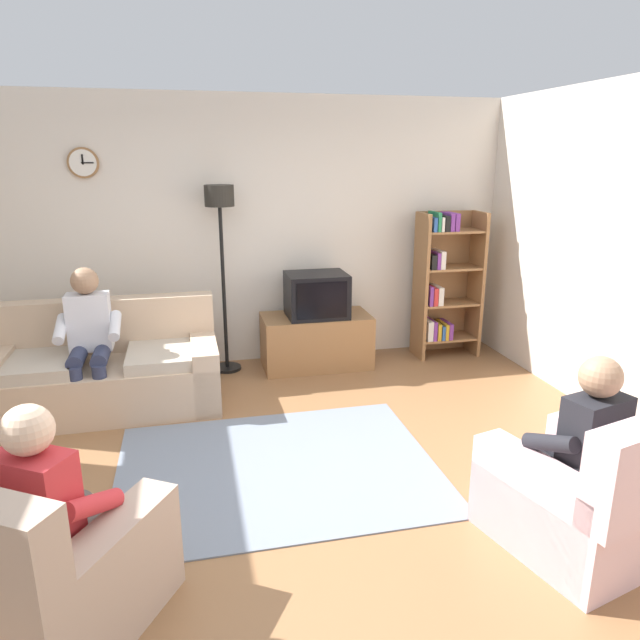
{
  "coord_description": "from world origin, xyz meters",
  "views": [
    {
      "loc": [
        -0.49,
        -3.26,
        2.11
      ],
      "look_at": [
        0.48,
        1.01,
        0.86
      ],
      "focal_mm": 32.24,
      "sensor_mm": 36.0,
      "label": 1
    }
  ],
  "objects": [
    {
      "name": "ground_plane",
      "position": [
        0.0,
        0.0,
        0.0
      ],
      "size": [
        12.0,
        12.0,
        0.0
      ],
      "primitive_type": "plane",
      "color": "#8C603D"
    },
    {
      "name": "back_wall_assembly",
      "position": [
        -0.0,
        2.66,
        1.35
      ],
      "size": [
        6.2,
        0.17,
        2.7
      ],
      "color": "silver",
      "rests_on": "ground_plane"
    },
    {
      "name": "couch",
      "position": [
        -1.27,
        1.66,
        0.31
      ],
      "size": [
        1.91,
        0.9,
        0.9
      ],
      "color": "tan",
      "rests_on": "ground_plane"
    },
    {
      "name": "tv_stand",
      "position": [
        0.72,
        2.25,
        0.27
      ],
      "size": [
        1.1,
        0.56,
        0.54
      ],
      "color": "olive",
      "rests_on": "ground_plane"
    },
    {
      "name": "tv",
      "position": [
        0.72,
        2.23,
        0.76
      ],
      "size": [
        0.6,
        0.49,
        0.44
      ],
      "color": "black",
      "rests_on": "tv_stand"
    },
    {
      "name": "bookshelf",
      "position": [
        2.14,
        2.32,
        0.8
      ],
      "size": [
        0.68,
        0.36,
        1.56
      ],
      "color": "olive",
      "rests_on": "ground_plane"
    },
    {
      "name": "floor_lamp",
      "position": [
        -0.19,
        2.35,
        1.45
      ],
      "size": [
        0.28,
        0.28,
        1.85
      ],
      "color": "black",
      "rests_on": "ground_plane"
    },
    {
      "name": "armchair_near_window",
      "position": [
        -1.2,
        -0.87,
        0.29
      ],
      "size": [
        1.14,
        1.17,
        0.9
      ],
      "color": "tan",
      "rests_on": "ground_plane"
    },
    {
      "name": "armchair_near_bookshelf",
      "position": [
        1.54,
        -0.88,
        0.29
      ],
      "size": [
        1.0,
        1.05,
        0.9
      ],
      "color": "beige",
      "rests_on": "ground_plane"
    },
    {
      "name": "area_rug",
      "position": [
        0.01,
        0.3,
        0.01
      ],
      "size": [
        2.2,
        1.7,
        0.01
      ],
      "primitive_type": "cube",
      "color": "slate",
      "rests_on": "ground_plane"
    },
    {
      "name": "person_on_couch",
      "position": [
        -1.35,
        1.55,
        0.7
      ],
      "size": [
        0.51,
        0.54,
        1.24
      ],
      "color": "silver",
      "rests_on": "ground_plane"
    },
    {
      "name": "person_in_left_armchair",
      "position": [
        -1.16,
        -0.79,
        0.6
      ],
      "size": [
        0.61,
        0.64,
        1.12
      ],
      "color": "red",
      "rests_on": "ground_plane"
    },
    {
      "name": "person_in_right_armchair",
      "position": [
        1.52,
        -0.8,
        0.6
      ],
      "size": [
        0.58,
        0.6,
        1.12
      ],
      "color": "black",
      "rests_on": "ground_plane"
    }
  ]
}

